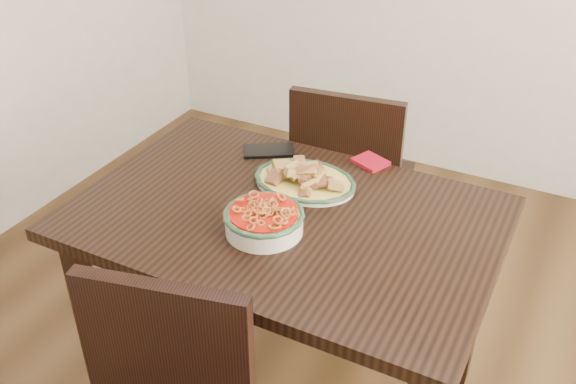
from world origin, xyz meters
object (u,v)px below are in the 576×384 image
at_px(dining_table, 285,239).
at_px(fish_plate, 305,172).
at_px(noodle_bowl, 264,218).
at_px(smartphone, 269,151).
at_px(chair_far, 350,177).

relative_size(dining_table, fish_plate, 3.81).
height_order(noodle_bowl, smartphone, noodle_bowl).
distance_m(dining_table, fish_plate, 0.22).
relative_size(dining_table, noodle_bowl, 5.38).
distance_m(dining_table, noodle_bowl, 0.18).
bearing_deg(fish_plate, chair_far, 94.65).
height_order(fish_plate, smartphone, fish_plate).
bearing_deg(chair_far, dining_table, 88.10).
distance_m(noodle_bowl, smartphone, 0.46).
bearing_deg(chair_far, smartphone, 59.41).
bearing_deg(fish_plate, smartphone, 146.40).
bearing_deg(smartphone, fish_plate, -65.46).
bearing_deg(dining_table, smartphone, 125.97).
bearing_deg(fish_plate, noodle_bowl, -88.26).
bearing_deg(noodle_bowl, chair_far, 93.62).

